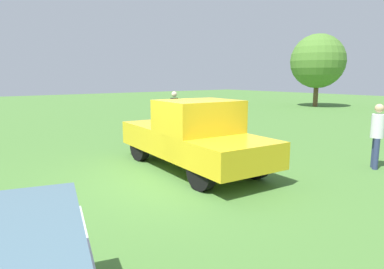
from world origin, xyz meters
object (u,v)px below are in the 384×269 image
Objects in this scene: person_visitor at (377,133)px; pickup_truck at (195,134)px; person_bystander at (174,110)px; tree_back_left at (318,61)px.

pickup_truck is at bearing -160.95° from person_visitor.
person_bystander reaches higher than person_visitor.
person_bystander is 1.04× the size of person_visitor.
pickup_truck is 5.82m from person_bystander.
person_visitor is at bearing 99.53° from person_bystander.
person_bystander is at bearing 151.80° from person_visitor.
tree_back_left is at bearing 92.24° from person_visitor.
person_visitor is 19.38m from tree_back_left.
pickup_truck is at bearing 114.44° from tree_back_left.
person_visitor is at bearing -121.35° from pickup_truck.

